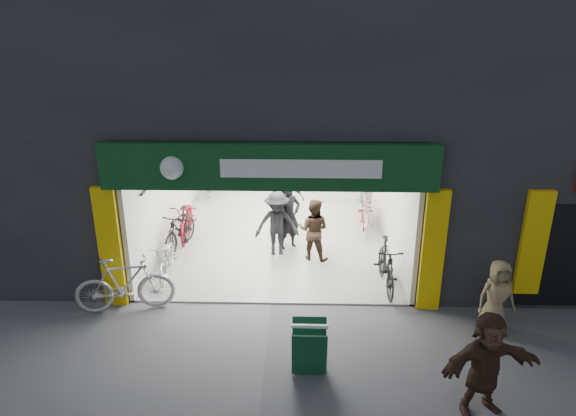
{
  "coord_description": "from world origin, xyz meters",
  "views": [
    {
      "loc": [
        0.61,
        -9.39,
        5.71
      ],
      "look_at": [
        0.32,
        1.5,
        1.61
      ],
      "focal_mm": 32.0,
      "sensor_mm": 36.0,
      "label": 1
    }
  ],
  "objects_px": {
    "bike_right_front": "(386,265)",
    "pedestrian_near": "(496,297)",
    "bike_left_front": "(167,258)",
    "parked_bike": "(125,284)",
    "sandwich_board": "(309,347)"
  },
  "relations": [
    {
      "from": "bike_right_front",
      "to": "pedestrian_near",
      "type": "bearing_deg",
      "value": -42.4
    },
    {
      "from": "bike_left_front",
      "to": "pedestrian_near",
      "type": "height_order",
      "value": "pedestrian_near"
    },
    {
      "from": "bike_left_front",
      "to": "parked_bike",
      "type": "relative_size",
      "value": 0.83
    },
    {
      "from": "bike_right_front",
      "to": "sandwich_board",
      "type": "height_order",
      "value": "bike_right_front"
    },
    {
      "from": "bike_right_front",
      "to": "pedestrian_near",
      "type": "relative_size",
      "value": 1.25
    },
    {
      "from": "pedestrian_near",
      "to": "bike_left_front",
      "type": "bearing_deg",
      "value": 155.89
    },
    {
      "from": "bike_left_front",
      "to": "bike_right_front",
      "type": "distance_m",
      "value": 5.03
    },
    {
      "from": "bike_left_front",
      "to": "parked_bike",
      "type": "height_order",
      "value": "parked_bike"
    },
    {
      "from": "parked_bike",
      "to": "pedestrian_near",
      "type": "relative_size",
      "value": 1.34
    },
    {
      "from": "pedestrian_near",
      "to": "sandwich_board",
      "type": "height_order",
      "value": "pedestrian_near"
    },
    {
      "from": "parked_bike",
      "to": "sandwich_board",
      "type": "relative_size",
      "value": 2.2
    },
    {
      "from": "bike_right_front",
      "to": "sandwich_board",
      "type": "xyz_separation_m",
      "value": [
        -1.73,
        -2.93,
        -0.06
      ]
    },
    {
      "from": "pedestrian_near",
      "to": "sandwich_board",
      "type": "distance_m",
      "value": 3.78
    },
    {
      "from": "sandwich_board",
      "to": "parked_bike",
      "type": "bearing_deg",
      "value": 153.86
    },
    {
      "from": "bike_right_front",
      "to": "parked_bike",
      "type": "distance_m",
      "value": 5.56
    }
  ]
}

